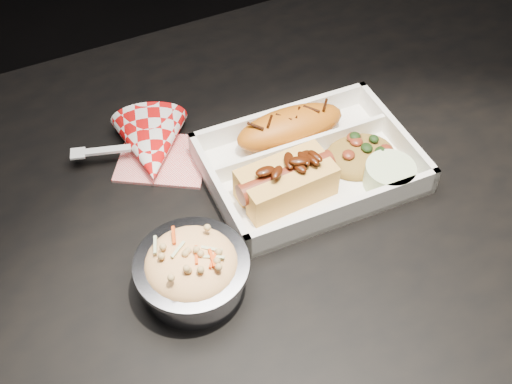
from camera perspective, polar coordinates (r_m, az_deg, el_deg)
dining_table at (r=0.85m, az=4.20°, el=-4.38°), size 1.20×0.80×0.75m
food_tray at (r=0.79m, az=4.74°, el=2.26°), size 0.26×0.19×0.04m
fried_pastry at (r=0.81m, az=3.06°, el=5.79°), size 0.15×0.06×0.04m
hotdog at (r=0.75m, az=2.70°, el=1.10°), size 0.12×0.06×0.06m
fried_rice_mound at (r=0.80m, az=9.32°, el=3.69°), size 0.10×0.08×0.03m
cupcake_liner at (r=0.78m, az=11.77°, el=1.44°), size 0.06×0.06×0.03m
foil_coleslaw_cup at (r=0.67m, az=-5.71°, el=-6.85°), size 0.12×0.12×0.07m
napkin_fork at (r=0.82m, az=-9.27°, el=3.91°), size 0.18×0.14×0.10m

